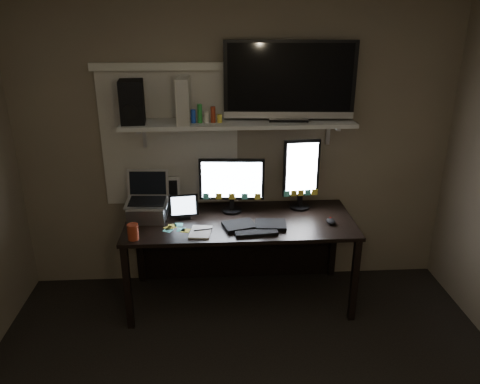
{
  "coord_description": "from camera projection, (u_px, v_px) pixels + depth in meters",
  "views": [
    {
      "loc": [
        -0.2,
        -1.94,
        2.28
      ],
      "look_at": [
        -0.01,
        1.25,
        1.04
      ],
      "focal_mm": 35.0,
      "sensor_mm": 36.0,
      "label": 1
    }
  ],
  "objects": [
    {
      "name": "back_wall",
      "position": [
        237.0,
        144.0,
        3.87
      ],
      "size": [
        3.6,
        0.0,
        3.6
      ],
      "primitive_type": "plane",
      "rotation": [
        1.57,
        0.0,
        0.0
      ],
      "color": "#685A4A",
      "rests_on": "floor"
    },
    {
      "name": "window_blinds",
      "position": [
        170.0,
        139.0,
        3.8
      ],
      "size": [
        1.1,
        0.02,
        1.1
      ],
      "primitive_type": "cube",
      "color": "silver",
      "rests_on": "back_wall"
    },
    {
      "name": "desk",
      "position": [
        239.0,
        233.0,
        3.88
      ],
      "size": [
        1.8,
        0.75,
        0.73
      ],
      "color": "black",
      "rests_on": "floor"
    },
    {
      "name": "wall_shelf",
      "position": [
        238.0,
        123.0,
        3.62
      ],
      "size": [
        1.8,
        0.35,
        0.03
      ],
      "primitive_type": "cube",
      "color": "beige",
      "rests_on": "back_wall"
    },
    {
      "name": "monitor_landscape",
      "position": [
        232.0,
        185.0,
        3.78
      ],
      "size": [
        0.53,
        0.09,
        0.46
      ],
      "primitive_type": "cube",
      "rotation": [
        0.0,
        0.0,
        -0.07
      ],
      "color": "black",
      "rests_on": "desk"
    },
    {
      "name": "monitor_portrait",
      "position": [
        301.0,
        174.0,
        3.83
      ],
      "size": [
        0.3,
        0.09,
        0.6
      ],
      "primitive_type": "cube",
      "rotation": [
        0.0,
        0.0,
        0.1
      ],
      "color": "black",
      "rests_on": "desk"
    },
    {
      "name": "keyboard",
      "position": [
        255.0,
        225.0,
        3.58
      ],
      "size": [
        0.5,
        0.24,
        0.03
      ],
      "primitive_type": "cube",
      "rotation": [
        0.0,
        0.0,
        0.09
      ],
      "color": "black",
      "rests_on": "desk"
    },
    {
      "name": "mouse",
      "position": [
        331.0,
        221.0,
        3.64
      ],
      "size": [
        0.08,
        0.11,
        0.04
      ],
      "primitive_type": "ellipsoid",
      "rotation": [
        0.0,
        0.0,
        0.1
      ],
      "color": "black",
      "rests_on": "desk"
    },
    {
      "name": "notepad",
      "position": [
        201.0,
        232.0,
        3.49
      ],
      "size": [
        0.18,
        0.23,
        0.01
      ],
      "primitive_type": "cube",
      "rotation": [
        0.0,
        0.0,
        -0.14
      ],
      "color": "beige",
      "rests_on": "desk"
    },
    {
      "name": "tablet",
      "position": [
        184.0,
        206.0,
        3.7
      ],
      "size": [
        0.24,
        0.12,
        0.2
      ],
      "primitive_type": "cube",
      "rotation": [
        0.0,
        0.0,
        0.12
      ],
      "color": "black",
      "rests_on": "desk"
    },
    {
      "name": "file_sorter",
      "position": [
        165.0,
        194.0,
        3.86
      ],
      "size": [
        0.22,
        0.11,
        0.28
      ],
      "primitive_type": "cube",
      "rotation": [
        0.0,
        0.0,
        -0.06
      ],
      "color": "black",
      "rests_on": "desk"
    },
    {
      "name": "laptop",
      "position": [
        147.0,
        198.0,
        3.65
      ],
      "size": [
        0.34,
        0.29,
        0.37
      ],
      "primitive_type": "cube",
      "rotation": [
        0.0,
        0.0,
        -0.06
      ],
      "color": "silver",
      "rests_on": "desk"
    },
    {
      "name": "cup",
      "position": [
        133.0,
        232.0,
        3.37
      ],
      "size": [
        0.09,
        0.09,
        0.12
      ],
      "primitive_type": "cylinder",
      "rotation": [
        0.0,
        0.0,
        0.08
      ],
      "color": "maroon",
      "rests_on": "desk"
    },
    {
      "name": "sticky_notes",
      "position": [
        180.0,
        227.0,
        3.57
      ],
      "size": [
        0.31,
        0.25,
        0.0
      ],
      "primitive_type": null,
      "rotation": [
        0.0,
        0.0,
        -0.17
      ],
      "color": "yellow",
      "rests_on": "desk"
    },
    {
      "name": "tv",
      "position": [
        289.0,
        81.0,
        3.55
      ],
      "size": [
        1.01,
        0.26,
        0.6
      ],
      "primitive_type": "cube",
      "rotation": [
        0.0,
        0.0,
        -0.08
      ],
      "color": "black",
      "rests_on": "wall_shelf"
    },
    {
      "name": "game_console",
      "position": [
        184.0,
        100.0,
        3.52
      ],
      "size": [
        0.11,
        0.29,
        0.34
      ],
      "primitive_type": "cube",
      "rotation": [
        0.0,
        0.0,
        -0.07
      ],
      "color": "beige",
      "rests_on": "wall_shelf"
    },
    {
      "name": "speaker",
      "position": [
        132.0,
        102.0,
        3.5
      ],
      "size": [
        0.19,
        0.23,
        0.32
      ],
      "primitive_type": "cube",
      "rotation": [
        0.0,
        0.0,
        0.09
      ],
      "color": "black",
      "rests_on": "wall_shelf"
    },
    {
      "name": "bottles",
      "position": [
        203.0,
        113.0,
        3.54
      ],
      "size": [
        0.23,
        0.06,
        0.14
      ],
      "primitive_type": null,
      "rotation": [
        0.0,
        0.0,
        -0.03
      ],
      "color": "#A50F0C",
      "rests_on": "wall_shelf"
    }
  ]
}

